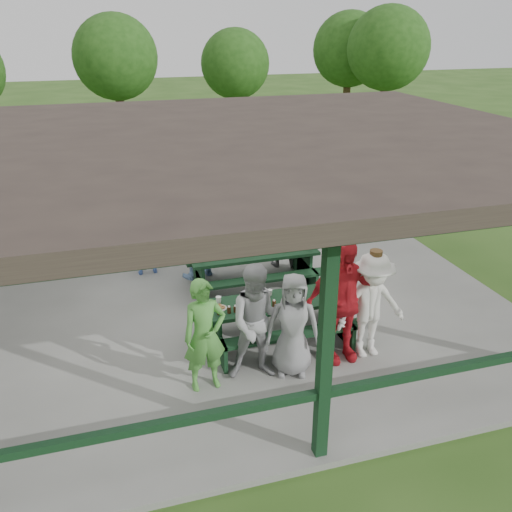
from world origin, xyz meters
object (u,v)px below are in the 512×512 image
object	(u,v)px
contestant_white_fedora	(371,305)
spectator_grey	(281,231)
spectator_lblue	(197,237)
contestant_green	(205,336)
picnic_table_near	(278,315)
spectator_blue	(144,237)
contestant_red	(342,301)
picnic_table_far	(254,265)
contestant_grey_left	(258,323)
contestant_grey_mid	(293,325)
farm_trailer	(97,177)
pickup_truck	(233,153)

from	to	relation	value
contestant_white_fedora	spectator_grey	distance (m)	3.67
spectator_lblue	contestant_green	bearing A→B (deg)	63.51
picnic_table_near	spectator_lblue	xyz separation A→B (m)	(-0.80, 2.82, 0.39)
picnic_table_near	contestant_green	size ratio (longest dim) A/B	1.45
picnic_table_near	spectator_blue	bearing A→B (deg)	119.24
contestant_green	contestant_white_fedora	world-z (taller)	contestant_white_fedora
contestant_red	spectator_lblue	bearing A→B (deg)	111.67
spectator_lblue	contestant_white_fedora	bearing A→B (deg)	102.10
contestant_red	picnic_table_far	bearing A→B (deg)	100.29
picnic_table_near	spectator_blue	xyz separation A→B (m)	(-1.83, 3.26, 0.36)
contestant_grey_left	contestant_grey_mid	distance (m)	0.53
contestant_grey_mid	spectator_grey	xyz separation A→B (m)	(1.11, 3.76, -0.02)
contestant_red	contestant_white_fedora	xyz separation A→B (m)	(0.49, -0.04, -0.13)
farm_trailer	contestant_grey_left	bearing A→B (deg)	-64.84
contestant_white_fedora	farm_trailer	world-z (taller)	contestant_white_fedora
picnic_table_far	spectator_grey	distance (m)	1.26
contestant_grey_mid	farm_trailer	size ratio (longest dim) A/B	0.47
contestant_green	pickup_truck	distance (m)	11.86
contestant_red	contestant_grey_left	bearing A→B (deg)	-177.69
contestant_white_fedora	spectator_grey	bearing A→B (deg)	92.88
contestant_green	farm_trailer	size ratio (longest dim) A/B	0.49
spectator_blue	contestant_white_fedora	bearing A→B (deg)	123.93
contestant_grey_left	contestant_green	bearing A→B (deg)	-166.92
contestant_green	spectator_lblue	size ratio (longest dim) A/B	0.99
spectator_grey	spectator_blue	bearing A→B (deg)	15.61
contestant_green	farm_trailer	world-z (taller)	contestant_green
picnic_table_far	contestant_white_fedora	size ratio (longest dim) A/B	1.40
picnic_table_near	pickup_truck	size ratio (longest dim) A/B	0.42
contestant_white_fedora	pickup_truck	world-z (taller)	contestant_white_fedora
farm_trailer	pickup_truck	bearing A→B (deg)	25.31
contestant_grey_mid	contestant_white_fedora	world-z (taller)	contestant_white_fedora
contestant_grey_mid	farm_trailer	bearing A→B (deg)	121.52
contestant_grey_left	pickup_truck	xyz separation A→B (m)	(2.50, 11.37, -0.19)
contestant_grey_left	farm_trailer	bearing A→B (deg)	112.13
contestant_white_fedora	spectator_blue	xyz separation A→B (m)	(-3.07, 4.06, -0.05)
contestant_red	spectator_grey	size ratio (longest dim) A/B	1.27
spectator_blue	spectator_grey	xyz separation A→B (m)	(2.85, -0.40, -0.04)
spectator_lblue	spectator_grey	bearing A→B (deg)	164.10
spectator_grey	pickup_truck	bearing A→B (deg)	-73.00
picnic_table_near	contestant_grey_left	bearing A→B (deg)	-124.95
picnic_table_near	contestant_grey_mid	bearing A→B (deg)	-95.10
spectator_grey	pickup_truck	xyz separation A→B (m)	(0.87, 7.65, -0.07)
picnic_table_far	spectator_blue	bearing A→B (deg)	147.63
contestant_grey_mid	pickup_truck	xyz separation A→B (m)	(1.98, 11.41, -0.10)
contestant_grey_left	spectator_grey	distance (m)	4.06
contestant_grey_mid	spectator_blue	distance (m)	4.51
picnic_table_near	contestant_grey_mid	world-z (taller)	contestant_grey_mid
spectator_lblue	contestant_grey_mid	bearing A→B (deg)	83.63
picnic_table_near	contestant_grey_mid	size ratio (longest dim) A/B	1.52
pickup_truck	farm_trailer	distance (m)	4.65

